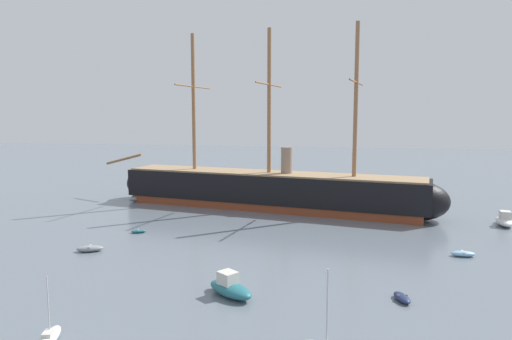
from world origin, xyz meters
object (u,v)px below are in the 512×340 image
(dinghy_distant_centre, at_px, (306,200))
(motorboat_far_left, at_px, (139,197))
(tall_ship, at_px, (269,189))
(dinghy_alongside_stern, at_px, (463,254))
(sailboat_foreground_left, at_px, (49,338))
(dinghy_alongside_bow, at_px, (139,231))
(motorboat_far_right, at_px, (504,220))
(dinghy_mid_right, at_px, (402,298))
(dinghy_mid_left, at_px, (90,248))
(motorboat_near_centre, at_px, (230,288))

(dinghy_distant_centre, bearing_deg, motorboat_far_left, -170.19)
(tall_ship, xyz_separation_m, dinghy_alongside_stern, (24.73, -20.05, -2.78))
(sailboat_foreground_left, height_order, dinghy_distant_centre, sailboat_foreground_left)
(dinghy_alongside_bow, bearing_deg, dinghy_alongside_stern, -2.20)
(dinghy_alongside_bow, xyz_separation_m, motorboat_far_right, (46.58, 14.27, 0.50))
(dinghy_mid_right, distance_m, dinghy_alongside_bow, 33.99)
(tall_ship, bearing_deg, sailboat_foreground_left, -97.34)
(dinghy_mid_left, bearing_deg, dinghy_distant_centre, 59.14)
(sailboat_foreground_left, xyz_separation_m, motorboat_far_left, (-17.52, 47.08, 0.34))
(motorboat_near_centre, height_order, motorboat_far_right, motorboat_far_right)
(sailboat_foreground_left, bearing_deg, dinghy_distant_centre, 77.89)
(motorboat_near_centre, distance_m, dinghy_mid_left, 20.17)
(tall_ship, bearing_deg, motorboat_far_left, 176.15)
(motorboat_near_centre, distance_m, dinghy_mid_right, 13.89)
(dinghy_mid_left, xyz_separation_m, dinghy_alongside_stern, (39.48, 6.96, -0.04))
(tall_ship, distance_m, sailboat_foreground_left, 45.96)
(tall_ship, relative_size, motorboat_far_left, 11.21)
(sailboat_foreground_left, xyz_separation_m, dinghy_mid_left, (-8.88, 18.49, -0.04))
(tall_ship, relative_size, dinghy_alongside_bow, 28.97)
(dinghy_mid_left, height_order, dinghy_alongside_stern, dinghy_mid_left)
(motorboat_far_right, bearing_deg, sailboat_foreground_left, -133.57)
(dinghy_alongside_stern, xyz_separation_m, motorboat_far_right, (8.58, 15.73, 0.42))
(dinghy_alongside_stern, relative_size, dinghy_distant_centre, 0.81)
(sailboat_foreground_left, relative_size, dinghy_alongside_stern, 1.75)
(sailboat_foreground_left, bearing_deg, motorboat_far_left, 110.42)
(dinghy_mid_left, height_order, motorboat_far_left, motorboat_far_left)
(dinghy_mid_right, height_order, motorboat_far_right, motorboat_far_right)
(sailboat_foreground_left, distance_m, motorboat_far_left, 50.24)
(sailboat_foreground_left, distance_m, dinghy_alongside_bow, 27.91)
(tall_ship, height_order, motorboat_far_left, tall_ship)
(dinghy_alongside_bow, height_order, motorboat_far_right, motorboat_far_right)
(sailboat_foreground_left, height_order, dinghy_mid_right, sailboat_foreground_left)
(motorboat_near_centre, xyz_separation_m, dinghy_distant_centre, (1.74, 42.00, -0.35))
(motorboat_far_right, bearing_deg, motorboat_far_left, 174.06)
(sailboat_foreground_left, bearing_deg, dinghy_alongside_stern, 39.76)
(motorboat_near_centre, relative_size, motorboat_far_left, 0.96)
(dinghy_mid_left, xyz_separation_m, dinghy_distant_centre, (20.05, 33.55, 0.01))
(dinghy_alongside_stern, distance_m, motorboat_far_left, 52.76)
(dinghy_mid_right, bearing_deg, dinghy_distant_centre, 106.71)
(dinghy_alongside_bow, bearing_deg, tall_ship, 54.50)
(dinghy_alongside_stern, bearing_deg, dinghy_distant_centre, 126.16)
(motorboat_far_left, relative_size, dinghy_distant_centre, 1.65)
(tall_ship, bearing_deg, dinghy_alongside_stern, -39.03)
(dinghy_mid_left, xyz_separation_m, motorboat_far_left, (-8.64, 28.59, 0.38))
(sailboat_foreground_left, relative_size, dinghy_mid_right, 1.82)
(sailboat_foreground_left, xyz_separation_m, motorboat_far_right, (39.18, 41.18, 0.34))
(dinghy_mid_left, xyz_separation_m, dinghy_mid_right, (32.05, -6.44, -0.07))
(motorboat_far_right, bearing_deg, dinghy_alongside_bow, -162.97)
(motorboat_near_centre, distance_m, dinghy_distant_centre, 42.03)
(dinghy_alongside_stern, bearing_deg, dinghy_alongside_bow, 177.80)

